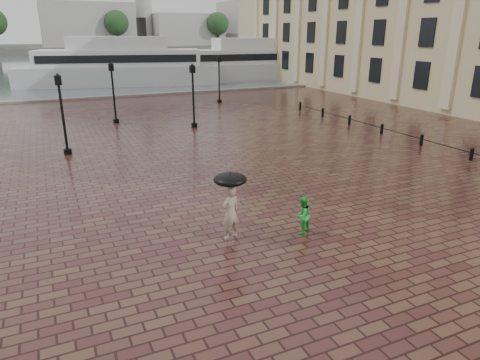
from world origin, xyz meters
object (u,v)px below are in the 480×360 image
at_px(street_lamps, 120,93).
at_px(child_pedestrian, 302,215).
at_px(adult_pedestrian, 230,213).
at_px(ferry_near, 120,65).
at_px(ferry_far, 255,63).

bearing_deg(street_lamps, child_pedestrian, -83.83).
height_order(street_lamps, child_pedestrian, street_lamps).
relative_size(adult_pedestrian, child_pedestrian, 1.39).
relative_size(street_lamps, ferry_near, 0.82).
xyz_separation_m(adult_pedestrian, child_pedestrian, (2.41, -0.68, -0.26)).
bearing_deg(ferry_far, ferry_near, -179.07).
bearing_deg(adult_pedestrian, ferry_far, -129.74).
distance_m(street_lamps, ferry_near, 25.86).
height_order(adult_pedestrian, ferry_far, ferry_far).
height_order(child_pedestrian, ferry_far, ferry_far).
distance_m(adult_pedestrian, ferry_near, 46.96).
xyz_separation_m(street_lamps, child_pedestrian, (2.37, -21.92, -1.66)).
height_order(adult_pedestrian, child_pedestrian, adult_pedestrian).
bearing_deg(adult_pedestrian, child_pedestrian, 151.63).
distance_m(ferry_near, ferry_far, 19.11).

